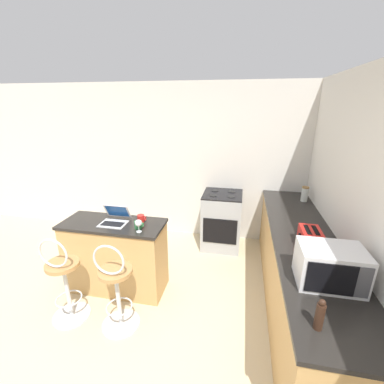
{
  "coord_description": "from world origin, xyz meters",
  "views": [
    {
      "loc": [
        1.19,
        -1.64,
        2.25
      ],
      "look_at": [
        0.48,
        1.9,
        1.02
      ],
      "focal_mm": 24.0,
      "sensor_mm": 36.0,
      "label": 1
    }
  ],
  "objects_px": {
    "bar_stool_near": "(64,281)",
    "wine_glass_short": "(138,223)",
    "pepper_mill": "(320,315)",
    "toaster": "(310,239)",
    "stove_range": "(222,220)",
    "bar_stool_far": "(116,288)",
    "mug_green": "(138,225)",
    "microwave": "(330,266)",
    "laptop": "(115,218)",
    "mug_red": "(141,219)",
    "storage_jar": "(305,194)"
  },
  "relations": [
    {
      "from": "bar_stool_near",
      "to": "wine_glass_short",
      "type": "relative_size",
      "value": 7.05
    },
    {
      "from": "wine_glass_short",
      "to": "pepper_mill",
      "type": "bearing_deg",
      "value": -31.84
    },
    {
      "from": "wine_glass_short",
      "to": "bar_stool_near",
      "type": "bearing_deg",
      "value": -148.93
    },
    {
      "from": "toaster",
      "to": "stove_range",
      "type": "bearing_deg",
      "value": 123.89
    },
    {
      "from": "bar_stool_far",
      "to": "stove_range",
      "type": "distance_m",
      "value": 2.08
    },
    {
      "from": "wine_glass_short",
      "to": "toaster",
      "type": "bearing_deg",
      "value": 0.65
    },
    {
      "from": "wine_glass_short",
      "to": "pepper_mill",
      "type": "xyz_separation_m",
      "value": [
        1.6,
        -0.99,
        0.0
      ]
    },
    {
      "from": "bar_stool_far",
      "to": "wine_glass_short",
      "type": "bearing_deg",
      "value": 76.2
    },
    {
      "from": "toaster",
      "to": "mug_green",
      "type": "relative_size",
      "value": 2.84
    },
    {
      "from": "bar_stool_near",
      "to": "toaster",
      "type": "bearing_deg",
      "value": 10.14
    },
    {
      "from": "microwave",
      "to": "pepper_mill",
      "type": "distance_m",
      "value": 0.52
    },
    {
      "from": "wine_glass_short",
      "to": "bar_stool_far",
      "type": "bearing_deg",
      "value": -103.8
    },
    {
      "from": "laptop",
      "to": "pepper_mill",
      "type": "bearing_deg",
      "value": -30.65
    },
    {
      "from": "bar_stool_far",
      "to": "mug_red",
      "type": "distance_m",
      "value": 0.82
    },
    {
      "from": "toaster",
      "to": "wine_glass_short",
      "type": "distance_m",
      "value": 1.77
    },
    {
      "from": "stove_range",
      "to": "toaster",
      "type": "bearing_deg",
      "value": -56.11
    },
    {
      "from": "microwave",
      "to": "storage_jar",
      "type": "height_order",
      "value": "microwave"
    },
    {
      "from": "laptop",
      "to": "microwave",
      "type": "distance_m",
      "value": 2.27
    },
    {
      "from": "wine_glass_short",
      "to": "microwave",
      "type": "bearing_deg",
      "value": -16.06
    },
    {
      "from": "bar_stool_far",
      "to": "laptop",
      "type": "height_order",
      "value": "laptop"
    },
    {
      "from": "storage_jar",
      "to": "wine_glass_short",
      "type": "height_order",
      "value": "storage_jar"
    },
    {
      "from": "stove_range",
      "to": "mug_green",
      "type": "bearing_deg",
      "value": -121.35
    },
    {
      "from": "storage_jar",
      "to": "mug_green",
      "type": "distance_m",
      "value": 2.4
    },
    {
      "from": "bar_stool_near",
      "to": "wine_glass_short",
      "type": "xyz_separation_m",
      "value": [
        0.7,
        0.42,
        0.54
      ]
    },
    {
      "from": "toaster",
      "to": "storage_jar",
      "type": "distance_m",
      "value": 1.37
    },
    {
      "from": "toaster",
      "to": "mug_red",
      "type": "height_order",
      "value": "toaster"
    },
    {
      "from": "stove_range",
      "to": "storage_jar",
      "type": "bearing_deg",
      "value": -4.3
    },
    {
      "from": "toaster",
      "to": "mug_red",
      "type": "distance_m",
      "value": 1.85
    },
    {
      "from": "mug_green",
      "to": "storage_jar",
      "type": "bearing_deg",
      "value": 32.48
    },
    {
      "from": "mug_green",
      "to": "bar_stool_near",
      "type": "bearing_deg",
      "value": -142.76
    },
    {
      "from": "microwave",
      "to": "wine_glass_short",
      "type": "bearing_deg",
      "value": 163.94
    },
    {
      "from": "bar_stool_far",
      "to": "wine_glass_short",
      "type": "distance_m",
      "value": 0.69
    },
    {
      "from": "microwave",
      "to": "wine_glass_short",
      "type": "relative_size",
      "value": 3.26
    },
    {
      "from": "bar_stool_near",
      "to": "pepper_mill",
      "type": "relative_size",
      "value": 4.63
    },
    {
      "from": "stove_range",
      "to": "wine_glass_short",
      "type": "relative_size",
      "value": 6.35
    },
    {
      "from": "bar_stool_far",
      "to": "mug_green",
      "type": "bearing_deg",
      "value": 82.57
    },
    {
      "from": "toaster",
      "to": "stove_range",
      "type": "xyz_separation_m",
      "value": [
        -0.97,
        1.44,
        -0.56
      ]
    },
    {
      "from": "stove_range",
      "to": "wine_glass_short",
      "type": "distance_m",
      "value": 1.76
    },
    {
      "from": "laptop",
      "to": "wine_glass_short",
      "type": "relative_size",
      "value": 2.1
    },
    {
      "from": "laptop",
      "to": "pepper_mill",
      "type": "relative_size",
      "value": 1.38
    },
    {
      "from": "toaster",
      "to": "pepper_mill",
      "type": "bearing_deg",
      "value": -99.26
    },
    {
      "from": "bar_stool_far",
      "to": "stove_range",
      "type": "bearing_deg",
      "value": 64.3
    },
    {
      "from": "storage_jar",
      "to": "wine_glass_short",
      "type": "bearing_deg",
      "value": -145.4
    },
    {
      "from": "bar_stool_far",
      "to": "pepper_mill",
      "type": "height_order",
      "value": "pepper_mill"
    },
    {
      "from": "microwave",
      "to": "bar_stool_far",
      "type": "bearing_deg",
      "value": 177.17
    },
    {
      "from": "laptop",
      "to": "mug_red",
      "type": "height_order",
      "value": "laptop"
    },
    {
      "from": "wine_glass_short",
      "to": "stove_range",
      "type": "bearing_deg",
      "value": 61.22
    },
    {
      "from": "bar_stool_far",
      "to": "microwave",
      "type": "xyz_separation_m",
      "value": [
        1.89,
        -0.09,
        0.59
      ]
    },
    {
      "from": "bar_stool_near",
      "to": "storage_jar",
      "type": "distance_m",
      "value": 3.27
    },
    {
      "from": "bar_stool_far",
      "to": "bar_stool_near",
      "type": "bearing_deg",
      "value": 180.0
    }
  ]
}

